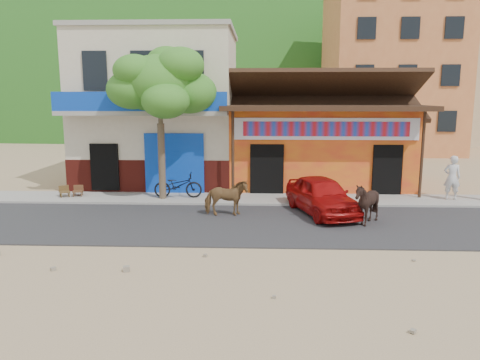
{
  "coord_description": "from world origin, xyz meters",
  "views": [
    {
      "loc": [
        -0.73,
        -12.47,
        4.21
      ],
      "look_at": [
        -1.37,
        3.0,
        1.4
      ],
      "focal_mm": 35.0,
      "sensor_mm": 36.0,
      "label": 1
    }
  ],
  "objects_px": {
    "red_car": "(322,195)",
    "cafe_chair_left": "(78,186)",
    "pedestrian": "(452,178)",
    "tree": "(161,124)",
    "cow_tan": "(226,198)",
    "cafe_chair_right": "(64,187)",
    "scooter": "(178,185)",
    "cow_dark": "(367,203)"
  },
  "relations": [
    {
      "from": "red_car",
      "to": "pedestrian",
      "type": "bearing_deg",
      "value": 5.03
    },
    {
      "from": "cow_dark",
      "to": "cafe_chair_left",
      "type": "bearing_deg",
      "value": -120.37
    },
    {
      "from": "cow_tan",
      "to": "cafe_chair_left",
      "type": "relative_size",
      "value": 1.83
    },
    {
      "from": "cow_tan",
      "to": "pedestrian",
      "type": "bearing_deg",
      "value": -78.29
    },
    {
      "from": "red_car",
      "to": "cafe_chair_right",
      "type": "distance_m",
      "value": 10.38
    },
    {
      "from": "pedestrian",
      "to": "cafe_chair_right",
      "type": "bearing_deg",
      "value": 8.59
    },
    {
      "from": "pedestrian",
      "to": "cafe_chair_left",
      "type": "bearing_deg",
      "value": 8.05
    },
    {
      "from": "tree",
      "to": "scooter",
      "type": "height_order",
      "value": "tree"
    },
    {
      "from": "cow_dark",
      "to": "red_car",
      "type": "xyz_separation_m",
      "value": [
        -1.27,
        1.39,
        -0.04
      ]
    },
    {
      "from": "tree",
      "to": "scooter",
      "type": "xyz_separation_m",
      "value": [
        0.6,
        0.14,
        -2.49
      ]
    },
    {
      "from": "scooter",
      "to": "cafe_chair_right",
      "type": "bearing_deg",
      "value": 87.37
    },
    {
      "from": "tree",
      "to": "pedestrian",
      "type": "distance_m",
      "value": 11.7
    },
    {
      "from": "red_car",
      "to": "pedestrian",
      "type": "distance_m",
      "value": 5.82
    },
    {
      "from": "scooter",
      "to": "cow_tan",
      "type": "bearing_deg",
      "value": -142.58
    },
    {
      "from": "cow_dark",
      "to": "pedestrian",
      "type": "relative_size",
      "value": 0.8
    },
    {
      "from": "cow_tan",
      "to": "red_car",
      "type": "relative_size",
      "value": 0.39
    },
    {
      "from": "cafe_chair_right",
      "to": "cow_dark",
      "type": "bearing_deg",
      "value": -47.66
    },
    {
      "from": "red_car",
      "to": "scooter",
      "type": "relative_size",
      "value": 2.03
    },
    {
      "from": "red_car",
      "to": "tree",
      "type": "bearing_deg",
      "value": 145.87
    },
    {
      "from": "cafe_chair_right",
      "to": "scooter",
      "type": "bearing_deg",
      "value": -30.67
    },
    {
      "from": "red_car",
      "to": "cafe_chair_left",
      "type": "relative_size",
      "value": 4.73
    },
    {
      "from": "cafe_chair_right",
      "to": "red_car",
      "type": "bearing_deg",
      "value": -42.31
    },
    {
      "from": "tree",
      "to": "scooter",
      "type": "bearing_deg",
      "value": 13.49
    },
    {
      "from": "cow_tan",
      "to": "pedestrian",
      "type": "distance_m",
      "value": 9.16
    },
    {
      "from": "scooter",
      "to": "cafe_chair_right",
      "type": "height_order",
      "value": "scooter"
    },
    {
      "from": "pedestrian",
      "to": "red_car",
      "type": "bearing_deg",
      "value": 29.87
    },
    {
      "from": "cow_tan",
      "to": "scooter",
      "type": "distance_m",
      "value": 3.28
    },
    {
      "from": "cow_tan",
      "to": "cow_dark",
      "type": "height_order",
      "value": "cow_dark"
    },
    {
      "from": "scooter",
      "to": "red_car",
      "type": "bearing_deg",
      "value": -113.5
    },
    {
      "from": "tree",
      "to": "cafe_chair_right",
      "type": "bearing_deg",
      "value": 178.46
    },
    {
      "from": "pedestrian",
      "to": "tree",
      "type": "bearing_deg",
      "value": 9.32
    },
    {
      "from": "cow_dark",
      "to": "red_car",
      "type": "distance_m",
      "value": 1.88
    },
    {
      "from": "cafe_chair_left",
      "to": "red_car",
      "type": "bearing_deg",
      "value": -23.55
    },
    {
      "from": "red_car",
      "to": "cow_tan",
      "type": "bearing_deg",
      "value": 170.61
    },
    {
      "from": "cow_tan",
      "to": "cow_dark",
      "type": "bearing_deg",
      "value": -106.29
    },
    {
      "from": "scooter",
      "to": "pedestrian",
      "type": "height_order",
      "value": "pedestrian"
    },
    {
      "from": "cow_dark",
      "to": "scooter",
      "type": "distance_m",
      "value": 7.61
    },
    {
      "from": "tree",
      "to": "red_car",
      "type": "xyz_separation_m",
      "value": [
        6.11,
        -1.91,
        -2.41
      ]
    },
    {
      "from": "red_car",
      "to": "scooter",
      "type": "xyz_separation_m",
      "value": [
        -5.51,
        2.05,
        -0.08
      ]
    },
    {
      "from": "red_car",
      "to": "scooter",
      "type": "height_order",
      "value": "red_car"
    },
    {
      "from": "cow_dark",
      "to": "cafe_chair_right",
      "type": "xyz_separation_m",
      "value": [
        -11.45,
        3.41,
        -0.21
      ]
    },
    {
      "from": "cow_dark",
      "to": "pedestrian",
      "type": "height_order",
      "value": "pedestrian"
    }
  ]
}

